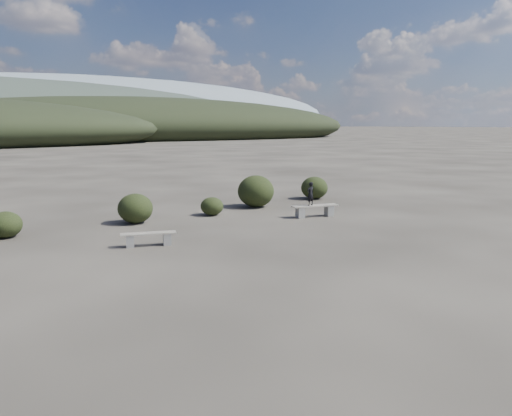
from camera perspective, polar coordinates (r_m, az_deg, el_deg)
ground at (r=12.82m, az=9.03°, el=-7.00°), size 1200.00×1200.00×0.00m
bench_left at (r=15.36m, az=-12.17°, el=-3.37°), size 1.67×0.80×0.41m
bench_right at (r=19.84m, az=6.73°, el=-0.20°), size 1.93×0.81×0.47m
seated_person at (r=19.66m, az=6.23°, el=1.63°), size 0.37×0.28×0.93m
shrub_a at (r=18.02m, az=-26.73°, el=-1.71°), size 1.04×1.04×0.85m
shrub_b at (r=18.97m, az=-13.63°, el=-0.05°), size 1.29×1.29×1.10m
shrub_c at (r=20.14m, az=-5.05°, el=0.20°), size 0.92×0.92×0.74m
shrub_d at (r=22.03m, az=-0.01°, el=1.93°), size 1.61×1.61×1.41m
shrub_e at (r=24.65m, az=6.69°, el=2.31°), size 1.31×1.31×1.09m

